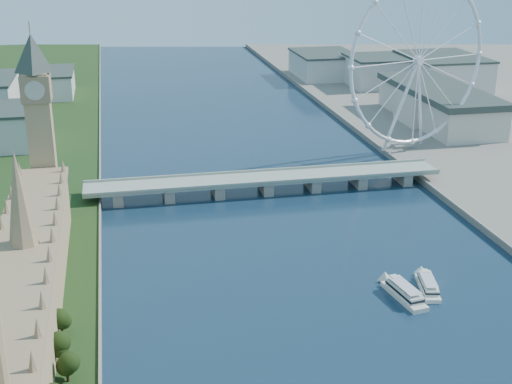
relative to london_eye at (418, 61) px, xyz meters
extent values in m
cube|color=tan|center=(-247.98, -185.08, -50.52)|extent=(24.00, 200.00, 28.00)
cone|color=#937A59|center=(-247.98, -185.08, -14.52)|extent=(12.00, 12.00, 40.00)
cube|color=tan|center=(-247.98, -77.08, -24.52)|extent=(13.00, 13.00, 80.00)
cube|color=#937A59|center=(-247.98, -77.08, 7.48)|extent=(15.00, 15.00, 14.00)
pyramid|color=#2D3833|center=(-247.98, -77.08, 35.48)|extent=(20.02, 20.02, 20.00)
cube|color=gray|center=(-119.98, -55.08, -59.02)|extent=(220.00, 22.00, 2.00)
cube|color=gray|center=(-209.98, -55.08, -63.77)|extent=(6.00, 20.00, 7.50)
cube|color=gray|center=(-179.98, -55.08, -63.77)|extent=(6.00, 20.00, 7.50)
cube|color=gray|center=(-149.98, -55.08, -63.77)|extent=(6.00, 20.00, 7.50)
cube|color=gray|center=(-119.98, -55.08, -63.77)|extent=(6.00, 20.00, 7.50)
cube|color=gray|center=(-89.98, -55.08, -63.77)|extent=(6.00, 20.00, 7.50)
cube|color=gray|center=(-59.98, -55.08, -63.77)|extent=(6.00, 20.00, 7.50)
cube|color=gray|center=(-29.98, -55.08, -63.77)|extent=(6.00, 20.00, 7.50)
torus|color=silver|center=(0.02, -0.08, 0.48)|extent=(113.60, 39.12, 118.60)
cylinder|color=silver|center=(0.02, -0.08, 0.48)|extent=(7.25, 6.61, 6.00)
cube|color=gray|center=(-2.98, 9.92, -63.52)|extent=(14.00, 10.00, 2.00)
cube|color=beige|center=(-279.98, 74.92, -51.52)|extent=(40.00, 60.00, 26.00)
cube|color=beige|center=(-269.98, 244.92, -53.52)|extent=(50.00, 70.00, 22.00)
cube|color=beige|center=(60.02, 224.92, -50.52)|extent=(60.00, 60.00, 28.00)
cube|color=beige|center=(120.02, 204.92, -49.52)|extent=(70.00, 90.00, 30.00)
cube|color=beige|center=(20.02, 284.92, -52.52)|extent=(60.00, 80.00, 24.00)
camera|label=1|loc=(-209.53, -460.36, 83.82)|focal=50.00mm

